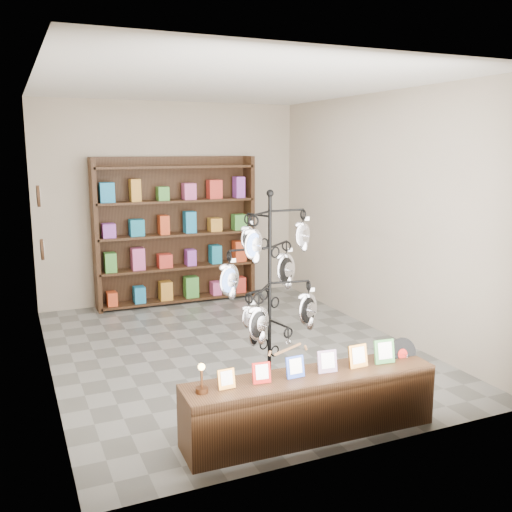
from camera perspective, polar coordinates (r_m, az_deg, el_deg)
The scene contains 6 objects.
ground at distance 6.78m, azimuth -2.42°, elevation -9.30°, with size 5.00×5.00×0.00m, color slate.
room_envelope at distance 6.39m, azimuth -2.55°, elevation 6.49°, with size 5.00×5.00×5.00m.
display_tree at distance 5.06m, azimuth 1.38°, elevation -2.79°, with size 1.07×1.07×1.97m.
front_shelf at distance 4.83m, azimuth 5.48°, elevation -14.55°, with size 2.14×0.50×0.75m.
back_shelving at distance 8.65m, azimuth -8.00°, elevation 2.05°, with size 2.42×0.36×2.20m.
wall_clocks at distance 6.80m, azimuth -20.77°, elevation 3.09°, with size 0.03×0.24×0.84m.
Camera 1 is at (-2.29, -5.94, 2.33)m, focal length 40.00 mm.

